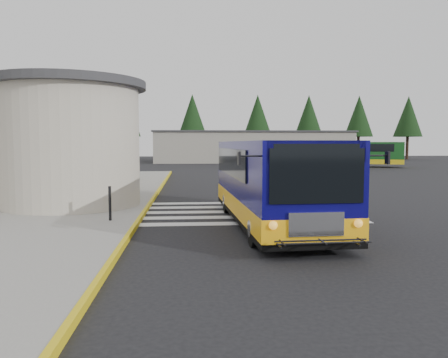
{
  "coord_description": "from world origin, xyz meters",
  "views": [
    {
      "loc": [
        -2.39,
        -16.92,
        2.57
      ],
      "look_at": [
        -1.11,
        -0.5,
        1.21
      ],
      "focal_mm": 35.0,
      "sensor_mm": 36.0,
      "label": 1
    }
  ],
  "objects": [
    {
      "name": "far_bus_b",
      "position": [
        15.91,
        29.27,
        1.51
      ],
      "size": [
        9.32,
        5.64,
        2.33
      ],
      "rotation": [
        0.0,
        0.0,
        1.2
      ],
      "color": "#144D1A",
      "rests_on": "ground"
    },
    {
      "name": "sidewalk",
      "position": [
        -9.0,
        4.0,
        0.07
      ],
      "size": [
        10.0,
        34.0,
        0.15
      ],
      "primitive_type": "cube",
      "color": "gray",
      "rests_on": "ground"
    },
    {
      "name": "curb_strip",
      "position": [
        -4.05,
        4.0,
        0.08
      ],
      "size": [
        0.12,
        34.0,
        0.16
      ],
      "primitive_type": "cube",
      "color": "yellow",
      "rests_on": "ground"
    },
    {
      "name": "depot_building",
      "position": [
        6.0,
        42.0,
        2.11
      ],
      "size": [
        26.4,
        8.4,
        4.2
      ],
      "color": "gray",
      "rests_on": "ground"
    },
    {
      "name": "station_building",
      "position": [
        -10.84,
        6.91,
        2.57
      ],
      "size": [
        12.7,
        18.7,
        4.8
      ],
      "color": "beige",
      "rests_on": "ground"
    },
    {
      "name": "bollard",
      "position": [
        -4.9,
        -3.15,
        0.69
      ],
      "size": [
        0.09,
        0.09,
        1.08
      ],
      "primitive_type": "cylinder",
      "color": "black",
      "rests_on": "sidewalk"
    },
    {
      "name": "pedestrian_a",
      "position": [
        -6.72,
        -1.38,
        0.93
      ],
      "size": [
        0.41,
        0.59,
        1.55
      ],
      "primitive_type": "imported",
      "rotation": [
        0.0,
        0.0,
        1.63
      ],
      "color": "black",
      "rests_on": "sidewalk"
    },
    {
      "name": "far_bus_a",
      "position": [
        11.21,
        32.84,
        1.39
      ],
      "size": [
        8.28,
        2.34,
        2.14
      ],
      "rotation": [
        0.0,
        0.0,
        1.57
      ],
      "color": "#160754",
      "rests_on": "ground"
    },
    {
      "name": "ground",
      "position": [
        0.0,
        0.0,
        0.0
      ],
      "size": [
        140.0,
        140.0,
        0.0
      ],
      "primitive_type": "plane",
      "color": "black",
      "rests_on": "ground"
    },
    {
      "name": "tree_line",
      "position": [
        6.29,
        50.0,
        6.77
      ],
      "size": [
        58.4,
        4.4,
        10.0
      ],
      "color": "black",
      "rests_on": "ground"
    },
    {
      "name": "transit_bus",
      "position": [
        0.15,
        -3.47,
        1.26
      ],
      "size": [
        3.39,
        9.41,
        2.63
      ],
      "rotation": [
        0.0,
        0.0,
        0.04
      ],
      "color": "#0B075B",
      "rests_on": "ground"
    },
    {
      "name": "crosswalk",
      "position": [
        -0.5,
        -0.8,
        0.01
      ],
      "size": [
        8.0,
        5.35,
        0.01
      ],
      "color": "silver",
      "rests_on": "ground"
    },
    {
      "name": "pedestrian_b",
      "position": [
        -6.95,
        -0.47,
        0.98
      ],
      "size": [
        0.88,
        0.98,
        1.67
      ],
      "primitive_type": "imported",
      "rotation": [
        0.0,
        0.0,
        -1.2
      ],
      "color": "black",
      "rests_on": "sidewalk"
    }
  ]
}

